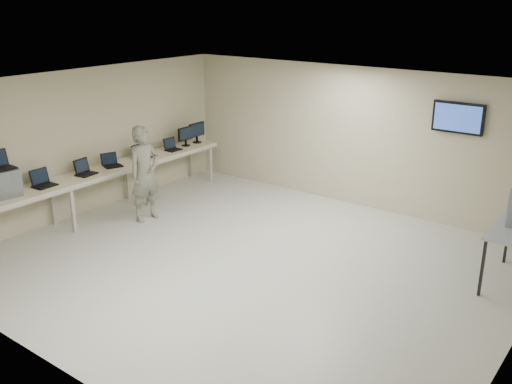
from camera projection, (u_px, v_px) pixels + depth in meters
The scene contains 12 objects.
room at pixel (252, 179), 8.75m from camera, with size 8.01×7.01×2.81m.
workbench at pixel (101, 174), 10.95m from camera, with size 0.76×6.00×0.90m.
equipment_box at pixel (5, 183), 9.46m from camera, with size 0.39×0.45×0.46m, color #595D60.
laptop_on_box at pixel (0, 164), 9.39m from camera, with size 0.33×0.40×0.31m.
laptop_0 at pixel (42, 182), 10.02m from camera, with size 0.33×0.40×0.30m.
laptop_1 at pixel (84, 170), 10.68m from camera, with size 0.35×0.40×0.29m.
laptop_2 at pixel (111, 163), 11.18m from camera, with size 0.38×0.40×0.27m.
laptop_3 at pixel (141, 155), 11.75m from camera, with size 0.35×0.40×0.28m.
laptop_4 at pixel (172, 147), 12.37m from camera, with size 0.28×0.34×0.26m.
monitor_near at pixel (186, 135), 12.65m from camera, with size 0.19×0.43×0.42m.
monitor_far at pixel (197, 131), 12.93m from camera, with size 0.21×0.46×0.46m.
soldier at pixel (145, 174), 10.70m from camera, with size 0.66×0.44×1.82m, color #565F48.
Camera 1 is at (5.09, -6.58, 4.07)m, focal length 40.00 mm.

